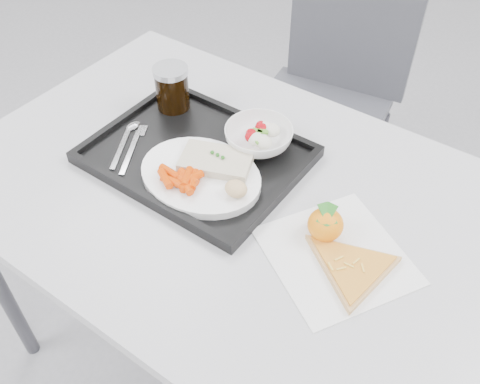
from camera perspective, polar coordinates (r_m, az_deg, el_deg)
name	(u,v)px	position (r m, az deg, el deg)	size (l,w,h in m)	color
table	(233,210)	(1.18, -0.77, -1.92)	(1.20, 0.80, 0.75)	#A4A4A7
chair	(331,84)	(1.84, 9.63, 11.32)	(0.48, 0.48, 0.93)	#3E3F46
tray	(197,156)	(1.19, -4.65, 3.86)	(0.45, 0.35, 0.03)	black
dinner_plate	(201,176)	(1.12, -4.22, 1.73)	(0.27, 0.27, 0.02)	white
fish_fillet	(216,161)	(1.13, -2.55, 3.35)	(0.17, 0.14, 0.03)	beige
bread_roll	(236,189)	(1.06, -0.42, 0.36)	(0.06, 0.06, 0.03)	#D5C177
salad_bowl	(259,137)	(1.19, 2.02, 5.86)	(0.15, 0.15, 0.05)	white
cola_glass	(172,87)	(1.30, -7.27, 11.05)	(0.08, 0.08, 0.11)	black
cutlery	(130,140)	(1.24, -11.66, 5.47)	(0.12, 0.16, 0.01)	silver
napkin	(336,256)	(1.02, 10.21, -6.70)	(0.34, 0.33, 0.00)	white
tangerine	(325,224)	(1.02, 9.10, -3.44)	(0.09, 0.09, 0.07)	orange
pizza_slice	(352,268)	(1.00, 11.83, -7.90)	(0.25, 0.25, 0.02)	tan
carrot_pile	(182,179)	(1.09, -6.22, 1.39)	(0.11, 0.08, 0.02)	#D33B02
salad_contents	(261,134)	(1.19, 2.28, 6.25)	(0.07, 0.08, 0.03)	#A3070D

